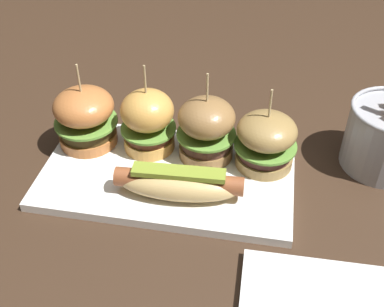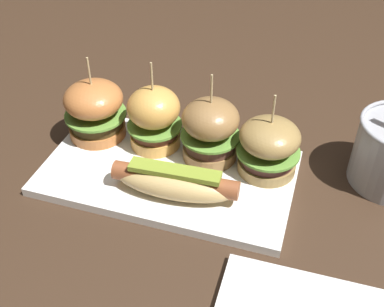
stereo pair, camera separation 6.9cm
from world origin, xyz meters
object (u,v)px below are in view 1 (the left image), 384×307
(slider_center_right, at_px, (206,128))
(slider_far_right, at_px, (266,140))
(slider_far_left, at_px, (85,117))
(platter_main, at_px, (168,175))
(hot_dog, at_px, (179,183))
(slider_center_left, at_px, (148,120))

(slider_center_right, height_order, slider_far_right, slider_center_right)
(slider_far_right, bearing_deg, slider_far_left, 179.08)
(platter_main, distance_m, slider_far_left, 0.16)
(hot_dog, bearing_deg, slider_center_left, 124.26)
(slider_center_right, xyz_separation_m, slider_far_right, (0.09, -0.00, -0.01))
(slider_far_right, bearing_deg, slider_center_left, 177.19)
(slider_far_left, bearing_deg, slider_center_left, 2.51)
(slider_far_left, distance_m, slider_center_right, 0.19)
(slider_center_right, bearing_deg, platter_main, -135.22)
(slider_far_right, bearing_deg, platter_main, -162.11)
(platter_main, height_order, slider_far_left, slider_far_left)
(slider_center_left, bearing_deg, slider_far_left, -177.49)
(slider_center_right, bearing_deg, slider_center_left, 177.41)
(hot_dog, bearing_deg, slider_far_right, 39.05)
(slider_center_right, distance_m, slider_far_right, 0.09)
(slider_center_right, bearing_deg, hot_dog, -103.44)
(slider_far_right, bearing_deg, hot_dog, -140.95)
(slider_far_left, bearing_deg, platter_main, -19.50)
(platter_main, distance_m, slider_center_left, 0.09)
(slider_far_left, relative_size, slider_center_left, 0.96)
(platter_main, distance_m, hot_dog, 0.06)
(hot_dog, distance_m, slider_center_left, 0.12)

